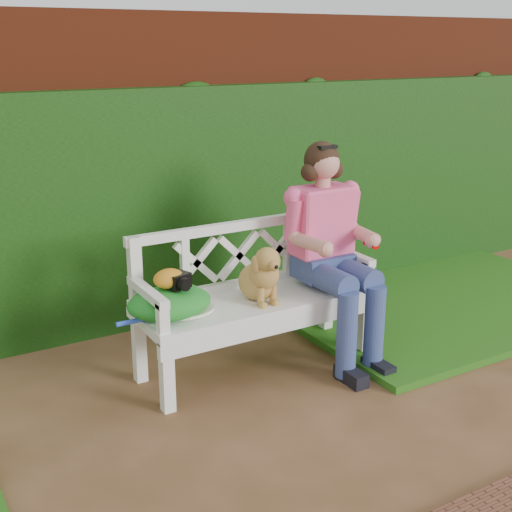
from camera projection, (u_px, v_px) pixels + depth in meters
ground at (223, 440)px, 3.59m from camera, size 60.00×60.00×0.00m
brick_wall at (95, 175)px, 4.82m from camera, size 10.00×0.30×2.20m
ivy_hedge at (108, 216)px, 4.71m from camera, size 10.00×0.18×1.70m
grass_right at (435, 299)px, 5.48m from camera, size 2.60×2.00×0.05m
garden_bench at (256, 333)px, 4.31m from camera, size 1.64×0.78×0.48m
seated_woman at (325, 253)px, 4.40m from camera, size 0.85×0.95×1.38m
dog at (260, 272)px, 4.14m from camera, size 0.36×0.40×0.37m
tennis_racket at (183, 311)px, 3.99m from camera, size 0.66×0.37×0.03m
green_bag at (169, 302)px, 3.93m from camera, size 0.52×0.41×0.17m
camera_item at (178, 281)px, 3.90m from camera, size 0.15×0.13×0.09m
baseball_glove at (169, 279)px, 3.89m from camera, size 0.22×0.20×0.12m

